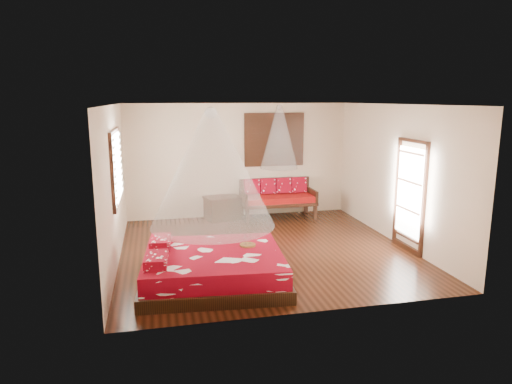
# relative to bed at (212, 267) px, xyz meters

# --- Properties ---
(room) EXTENTS (5.54, 5.54, 2.84)m
(room) POSITION_rel_bed_xyz_m (1.20, 1.41, 1.15)
(room) COLOR black
(room) RESTS_ON ground
(bed) EXTENTS (2.42, 2.22, 0.65)m
(bed) POSITION_rel_bed_xyz_m (0.00, 0.00, 0.00)
(bed) COLOR black
(bed) RESTS_ON floor
(daybed) EXTENTS (1.82, 0.81, 0.95)m
(daybed) POSITION_rel_bed_xyz_m (2.10, 3.79, 0.27)
(daybed) COLOR black
(daybed) RESTS_ON floor
(storage_chest) EXTENTS (0.96, 0.80, 0.57)m
(storage_chest) POSITION_rel_bed_xyz_m (0.74, 3.86, 0.03)
(storage_chest) COLOR black
(storage_chest) RESTS_ON floor
(shutter_panel) EXTENTS (1.52, 0.06, 1.32)m
(shutter_panel) POSITION_rel_bed_xyz_m (2.10, 4.13, 1.65)
(shutter_panel) COLOR black
(shutter_panel) RESTS_ON wall_back
(window_left) EXTENTS (0.10, 1.74, 1.34)m
(window_left) POSITION_rel_bed_xyz_m (-1.51, 1.61, 1.45)
(window_left) COLOR black
(window_left) RESTS_ON wall_left
(glazed_door) EXTENTS (0.08, 1.02, 2.16)m
(glazed_door) POSITION_rel_bed_xyz_m (3.92, 0.81, 0.82)
(glazed_door) COLOR black
(glazed_door) RESTS_ON floor
(wine_tray) EXTENTS (0.26, 0.26, 0.21)m
(wine_tray) POSITION_rel_bed_xyz_m (0.62, 0.22, 0.30)
(wine_tray) COLOR brown
(wine_tray) RESTS_ON bed
(mosquito_net_main) EXTENTS (1.94, 1.94, 1.80)m
(mosquito_net_main) POSITION_rel_bed_xyz_m (0.02, -0.00, 1.60)
(mosquito_net_main) COLOR white
(mosquito_net_main) RESTS_ON ceiling
(mosquito_net_daybed) EXTENTS (0.90, 0.90, 1.50)m
(mosquito_net_daybed) POSITION_rel_bed_xyz_m (2.10, 3.66, 1.75)
(mosquito_net_daybed) COLOR white
(mosquito_net_daybed) RESTS_ON ceiling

